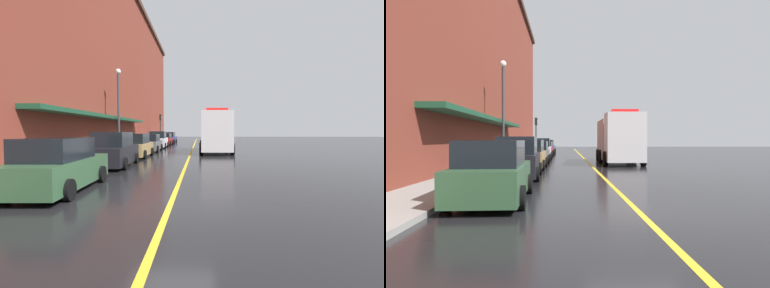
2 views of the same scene
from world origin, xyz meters
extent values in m
plane|color=black|center=(0.00, 25.00, 0.00)|extent=(112.00, 112.00, 0.00)
cube|color=gray|center=(-6.20, 25.00, 0.07)|extent=(2.40, 70.00, 0.15)
cube|color=gold|center=(0.00, 25.00, 0.00)|extent=(0.16, 70.00, 0.01)
cube|color=maroon|center=(-13.03, 24.00, 9.61)|extent=(11.27, 64.00, 19.22)
cube|color=#19472D|center=(-6.85, 16.00, 3.10)|extent=(1.20, 22.40, 0.24)
cube|color=#2D5133|center=(-3.92, 1.77, 0.62)|extent=(1.98, 4.76, 0.88)
cube|color=black|center=(-3.91, 1.54, 1.41)|extent=(1.74, 2.63, 0.72)
cylinder|color=black|center=(-4.90, 3.20, 0.32)|extent=(0.24, 0.65, 0.64)
cylinder|color=black|center=(-3.03, 3.26, 0.32)|extent=(0.24, 0.65, 0.64)
cylinder|color=black|center=(-4.81, 0.29, 0.32)|extent=(0.24, 0.65, 0.64)
cylinder|color=black|center=(-2.94, 0.34, 0.32)|extent=(0.24, 0.65, 0.64)
cube|color=black|center=(-3.98, 8.03, 0.66)|extent=(1.95, 4.76, 0.96)
cube|color=black|center=(-3.97, 7.79, 1.53)|extent=(1.71, 2.63, 0.79)
cylinder|color=black|center=(-4.94, 9.46, 0.32)|extent=(0.24, 0.65, 0.64)
cylinder|color=black|center=(-3.10, 9.51, 0.32)|extent=(0.24, 0.65, 0.64)
cylinder|color=black|center=(-4.86, 6.54, 0.32)|extent=(0.24, 0.65, 0.64)
cylinder|color=black|center=(-3.02, 6.59, 0.32)|extent=(0.24, 0.65, 0.64)
cube|color=#A5844C|center=(-3.97, 13.43, 0.62)|extent=(1.81, 4.65, 0.88)
cube|color=black|center=(-3.97, 13.20, 1.42)|extent=(1.62, 2.56, 0.72)
cylinder|color=black|center=(-4.87, 14.88, 0.32)|extent=(0.22, 0.64, 0.64)
cylinder|color=black|center=(-3.06, 14.87, 0.32)|extent=(0.22, 0.64, 0.64)
cylinder|color=black|center=(-4.89, 12.00, 0.32)|extent=(0.22, 0.64, 0.64)
cylinder|color=black|center=(-3.08, 11.99, 0.32)|extent=(0.22, 0.64, 0.64)
cube|color=#595B60|center=(-3.94, 19.19, 0.58)|extent=(1.73, 4.32, 0.81)
cube|color=black|center=(-3.94, 18.97, 1.32)|extent=(1.55, 2.38, 0.67)
cylinder|color=black|center=(-4.80, 20.53, 0.32)|extent=(0.22, 0.64, 0.64)
cylinder|color=black|center=(-3.06, 20.53, 0.32)|extent=(0.22, 0.64, 0.64)
cylinder|color=black|center=(-4.81, 17.85, 0.32)|extent=(0.22, 0.64, 0.64)
cylinder|color=black|center=(-3.07, 17.85, 0.32)|extent=(0.22, 0.64, 0.64)
cube|color=silver|center=(-4.01, 24.94, 0.65)|extent=(1.88, 4.47, 0.95)
cube|color=black|center=(-4.01, 24.72, 1.52)|extent=(1.67, 2.47, 0.78)
cylinder|color=black|center=(-4.95, 26.30, 0.32)|extent=(0.23, 0.64, 0.64)
cylinder|color=black|center=(-3.12, 26.33, 0.32)|extent=(0.23, 0.64, 0.64)
cylinder|color=black|center=(-4.90, 23.55, 0.32)|extent=(0.23, 0.64, 0.64)
cylinder|color=black|center=(-3.07, 23.58, 0.32)|extent=(0.23, 0.64, 0.64)
cube|color=maroon|center=(-3.97, 30.77, 0.57)|extent=(1.84, 4.34, 0.78)
cube|color=black|center=(-3.98, 30.55, 1.28)|extent=(1.62, 2.41, 0.64)
cylinder|color=black|center=(-4.81, 32.12, 0.32)|extent=(0.24, 0.65, 0.64)
cylinder|color=black|center=(-3.06, 32.07, 0.32)|extent=(0.24, 0.65, 0.64)
cylinder|color=black|center=(-4.88, 29.46, 0.32)|extent=(0.24, 0.65, 0.64)
cylinder|color=black|center=(-3.14, 29.41, 0.32)|extent=(0.24, 0.65, 0.64)
cube|color=navy|center=(-3.99, 36.64, 0.60)|extent=(1.89, 4.65, 0.86)
cube|color=black|center=(-4.00, 36.41, 1.38)|extent=(1.65, 2.58, 0.70)
cylinder|color=black|center=(-4.84, 38.10, 0.32)|extent=(0.24, 0.65, 0.64)
cylinder|color=black|center=(-3.06, 38.04, 0.32)|extent=(0.24, 0.65, 0.64)
cylinder|color=black|center=(-4.92, 35.24, 0.32)|extent=(0.24, 0.65, 0.64)
cylinder|color=black|center=(-3.14, 35.19, 0.32)|extent=(0.24, 0.65, 0.64)
cube|color=silver|center=(2.18, 15.33, 1.93)|extent=(2.55, 2.37, 3.27)
cube|color=silver|center=(2.22, 19.68, 1.80)|extent=(2.58, 5.72, 3.01)
cube|color=red|center=(2.18, 15.33, 3.69)|extent=(1.77, 0.62, 0.24)
cylinder|color=black|center=(3.46, 15.40, 0.50)|extent=(0.31, 1.00, 1.00)
cylinder|color=black|center=(0.90, 15.43, 0.50)|extent=(0.31, 1.00, 1.00)
cylinder|color=black|center=(3.49, 18.96, 0.50)|extent=(0.31, 1.00, 1.00)
cylinder|color=black|center=(0.94, 18.98, 0.50)|extent=(0.31, 1.00, 1.00)
cylinder|color=black|center=(3.52, 21.26, 0.50)|extent=(0.31, 1.00, 1.00)
cylinder|color=black|center=(0.96, 21.28, 0.50)|extent=(0.31, 1.00, 1.00)
cylinder|color=#4C4C51|center=(-5.35, 34.67, 0.68)|extent=(0.07, 0.07, 1.05)
cube|color=black|center=(-5.35, 34.67, 1.34)|extent=(0.14, 0.18, 0.28)
cylinder|color=#4C4C51|center=(-5.35, 21.17, 0.68)|extent=(0.07, 0.07, 1.05)
cube|color=black|center=(-5.35, 21.17, 1.34)|extent=(0.14, 0.18, 0.28)
cylinder|color=#4C4C51|center=(-5.35, 10.67, 0.68)|extent=(0.07, 0.07, 1.05)
cube|color=black|center=(-5.35, 10.67, 1.34)|extent=(0.14, 0.18, 0.28)
cylinder|color=#33383D|center=(-5.95, 15.76, 3.40)|extent=(0.18, 0.18, 6.50)
sphere|color=white|center=(-5.95, 15.76, 6.87)|extent=(0.44, 0.44, 0.44)
cylinder|color=#232326|center=(-5.30, 35.74, 1.85)|extent=(0.14, 0.14, 3.40)
cube|color=black|center=(-5.30, 35.74, 4.00)|extent=(0.28, 0.36, 0.90)
sphere|color=red|center=(-5.14, 35.74, 4.30)|extent=(0.16, 0.16, 0.16)
sphere|color=gold|center=(-5.14, 35.74, 4.00)|extent=(0.16, 0.16, 0.16)
sphere|color=green|center=(-5.14, 35.74, 3.70)|extent=(0.16, 0.16, 0.16)
camera|label=1|loc=(0.81, -7.51, 2.02)|focal=26.34mm
camera|label=2|loc=(-1.84, -8.96, 1.80)|focal=34.26mm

